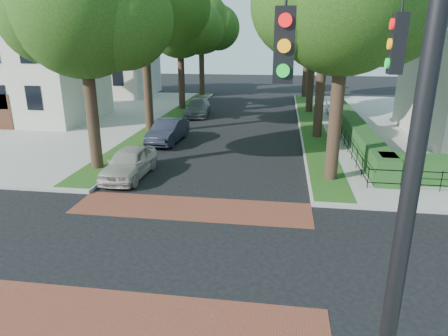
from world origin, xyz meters
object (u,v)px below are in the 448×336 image
Objects in this scene: parked_car_middle at (168,131)px; parked_car_rear at (198,107)px; traffic_signal at (397,143)px; parked_car_front at (129,163)px.

parked_car_rear is at bearing 93.88° from parked_car_middle.
parked_car_middle is (-8.49, 17.16, -4.01)m from traffic_signal.
parked_car_front is 6.44m from parked_car_middle.
traffic_signal is 1.75× the size of parked_car_rear.
parked_car_rear is (-8.49, 26.09, -4.04)m from traffic_signal.
parked_car_middle reaches higher than parked_car_front.
parked_car_front is (-8.49, 10.72, -4.01)m from traffic_signal.
parked_car_middle is (0.00, 6.44, 0.01)m from parked_car_front.
parked_car_front is 0.96× the size of parked_car_middle.
parked_car_front reaches higher than parked_car_rear.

